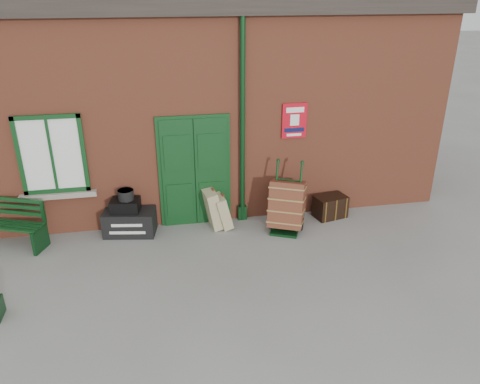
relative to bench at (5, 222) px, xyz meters
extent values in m
plane|color=gray|center=(3.88, -1.25, -0.47)|extent=(80.00, 80.00, 0.00)
cube|color=#9E4C33|center=(3.88, 2.25, 1.53)|extent=(10.00, 4.00, 4.00)
cube|color=#38302B|center=(3.88, 2.25, 3.68)|extent=(10.30, 4.30, 0.30)
cube|color=#0F3917|center=(3.58, 0.21, 0.63)|extent=(1.42, 0.12, 2.32)
cube|color=white|center=(0.98, 0.20, 1.18)|extent=(1.20, 0.08, 1.50)
cylinder|color=black|center=(4.53, 0.17, 1.53)|extent=(0.10, 0.10, 4.00)
cube|color=red|center=(5.58, 0.22, 1.58)|extent=(0.50, 0.03, 0.70)
cube|color=#0F3917|center=(-0.03, -0.07, -0.02)|extent=(1.56, 0.95, 0.04)
cube|color=#0F3917|center=(0.06, 0.14, 0.27)|extent=(1.42, 0.61, 0.41)
cube|color=black|center=(0.65, -0.34, -0.25)|extent=(0.23, 0.45, 0.46)
cube|color=black|center=(2.25, 0.00, -0.23)|extent=(1.06, 0.70, 0.49)
cube|color=black|center=(2.20, 0.00, 0.14)|extent=(0.60, 0.48, 0.25)
cylinder|color=black|center=(2.23, 0.00, 0.36)|extent=(0.34, 0.34, 0.20)
cube|color=tan|center=(3.89, 0.00, -0.07)|extent=(0.43, 0.60, 0.80)
cube|color=tan|center=(4.07, -0.05, -0.13)|extent=(0.42, 0.54, 0.69)
cube|color=black|center=(5.24, -0.56, -0.45)|extent=(0.64, 0.57, 0.05)
cylinder|color=black|center=(5.10, -0.29, 0.22)|extent=(0.20, 0.36, 1.35)
cylinder|color=black|center=(5.53, -0.48, 0.22)|extent=(0.20, 0.36, 1.35)
cylinder|color=black|center=(5.04, -0.24, -0.35)|extent=(0.15, 0.25, 0.26)
cylinder|color=black|center=(5.61, -0.49, -0.35)|extent=(0.15, 0.25, 0.26)
cube|color=brown|center=(5.31, -0.40, 0.08)|extent=(0.90, 0.92, 1.00)
cube|color=black|center=(6.37, -0.04, -0.24)|extent=(0.72, 0.55, 0.47)
camera|label=1|loc=(2.84, -8.38, 4.02)|focal=35.00mm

